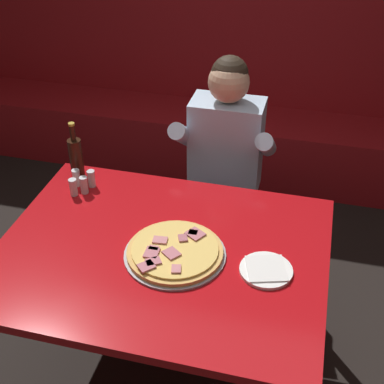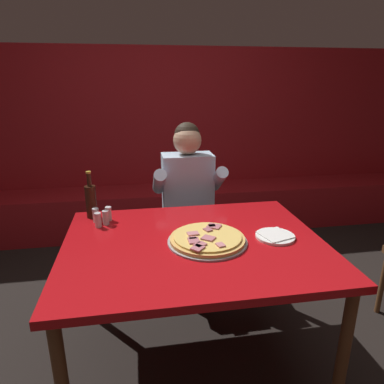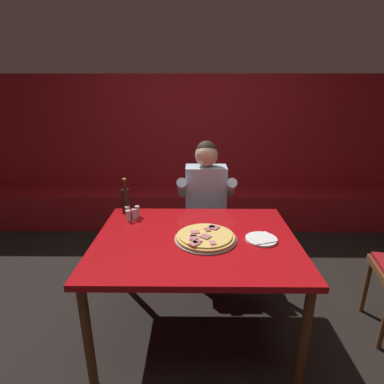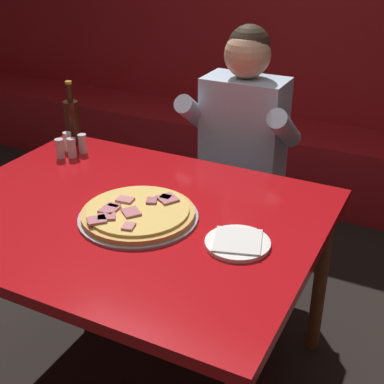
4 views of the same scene
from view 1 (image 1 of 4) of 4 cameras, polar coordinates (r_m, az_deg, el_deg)
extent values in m
plane|color=black|center=(2.78, -2.78, -18.05)|extent=(24.00, 24.00, 0.00)
cube|color=maroon|center=(4.02, 6.12, 16.23)|extent=(6.80, 0.16, 1.90)
cube|color=maroon|center=(4.02, 4.76, 5.05)|extent=(6.46, 0.48, 0.46)
cylinder|color=brown|center=(3.00, -11.79, -4.19)|extent=(0.06, 0.06, 0.72)
cylinder|color=brown|center=(2.77, 12.38, -8.16)|extent=(0.06, 0.06, 0.72)
cube|color=#B20F14|center=(2.24, -3.30, -6.50)|extent=(1.36, 1.06, 0.04)
cylinder|color=#9E9EA3|center=(2.19, -1.82, -6.66)|extent=(0.42, 0.42, 0.01)
cylinder|color=#DBA856|center=(2.18, -1.83, -6.38)|extent=(0.39, 0.39, 0.02)
cylinder|color=#E5BC5B|center=(2.17, -1.84, -6.11)|extent=(0.35, 0.35, 0.01)
cube|color=#B76670|center=(2.23, 0.34, -4.50)|extent=(0.09, 0.09, 0.01)
cube|color=#C6757A|center=(2.16, -4.11, -5.99)|extent=(0.04, 0.03, 0.01)
cube|color=#C6757A|center=(2.23, 0.11, -4.36)|extent=(0.04, 0.03, 0.01)
cube|color=#B76670|center=(2.09, -4.88, -7.90)|extent=(0.08, 0.08, 0.01)
cube|color=#C6757A|center=(2.20, -3.43, -5.15)|extent=(0.06, 0.05, 0.01)
cube|color=#B76670|center=(2.10, -4.15, -7.41)|extent=(0.07, 0.07, 0.01)
cube|color=#B76670|center=(2.14, -2.20, -6.56)|extent=(0.08, 0.08, 0.01)
cube|color=#A85B66|center=(2.21, -0.98, -4.93)|extent=(0.05, 0.06, 0.01)
cube|color=#C6757A|center=(2.07, -1.70, -8.21)|extent=(0.05, 0.05, 0.01)
cube|color=#B76670|center=(2.14, -4.33, -6.47)|extent=(0.06, 0.07, 0.01)
cylinder|color=white|center=(2.13, 7.90, -8.27)|extent=(0.21, 0.21, 0.01)
cube|color=white|center=(2.13, 7.92, -8.07)|extent=(0.19, 0.19, 0.01)
cylinder|color=black|center=(2.68, -12.25, 3.54)|extent=(0.07, 0.07, 0.20)
cylinder|color=black|center=(2.61, -12.62, 6.17)|extent=(0.03, 0.03, 0.08)
cylinder|color=#B29933|center=(2.59, -12.75, 7.07)|extent=(0.03, 0.03, 0.01)
cylinder|color=silver|center=(2.64, -12.22, 1.37)|extent=(0.04, 0.04, 0.07)
cylinder|color=#B23323|center=(2.64, -12.18, 1.11)|extent=(0.03, 0.03, 0.04)
cylinder|color=silver|center=(2.61, -12.33, 2.16)|extent=(0.04, 0.04, 0.01)
cylinder|color=silver|center=(2.62, -10.67, 1.28)|extent=(0.04, 0.04, 0.07)
cylinder|color=#28231E|center=(2.62, -10.63, 1.02)|extent=(0.03, 0.03, 0.04)
cylinder|color=silver|center=(2.59, -10.77, 2.08)|extent=(0.04, 0.04, 0.01)
cylinder|color=silver|center=(2.58, -11.43, 0.60)|extent=(0.04, 0.04, 0.07)
cylinder|color=#516B33|center=(2.58, -11.40, 0.34)|extent=(0.03, 0.03, 0.04)
cylinder|color=silver|center=(2.55, -11.54, 1.40)|extent=(0.04, 0.04, 0.01)
cylinder|color=silver|center=(2.57, -12.53, 0.37)|extent=(0.04, 0.04, 0.07)
cylinder|color=silver|center=(2.58, -12.49, 0.11)|extent=(0.03, 0.03, 0.04)
cylinder|color=silver|center=(2.55, -12.65, 1.17)|extent=(0.04, 0.04, 0.01)
ellipsoid|color=black|center=(3.11, 0.23, -9.38)|extent=(0.11, 0.24, 0.09)
ellipsoid|color=black|center=(3.08, 3.90, -10.00)|extent=(0.11, 0.24, 0.09)
cylinder|color=#282833|center=(2.98, 0.24, -6.83)|extent=(0.11, 0.11, 0.43)
cylinder|color=#282833|center=(2.95, 4.04, -7.45)|extent=(0.11, 0.11, 0.43)
cube|color=#282833|center=(2.87, 2.68, -1.67)|extent=(0.34, 0.40, 0.12)
cube|color=silver|center=(2.89, 3.66, 4.94)|extent=(0.38, 0.22, 0.52)
cylinder|color=silver|center=(2.82, -1.01, 6.13)|extent=(0.09, 0.30, 0.25)
cylinder|color=silver|center=(2.75, 7.90, 4.99)|extent=(0.09, 0.30, 0.25)
sphere|color=#D6A884|center=(2.72, 3.95, 11.62)|extent=(0.21, 0.21, 0.21)
sphere|color=#2D2319|center=(2.72, 4.04, 12.42)|extent=(0.19, 0.19, 0.19)
camera|label=2|loc=(1.04, -56.53, -23.67)|focal=32.00mm
camera|label=3|loc=(0.77, -69.38, -36.07)|focal=28.00mm
camera|label=4|loc=(0.71, 49.36, -31.30)|focal=50.00mm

